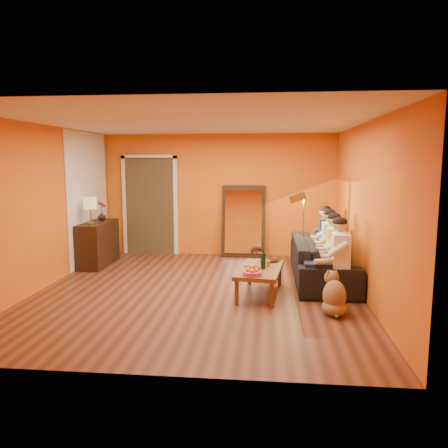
# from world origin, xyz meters

# --- Properties ---
(room_shell) EXTENTS (5.00, 5.50, 2.60)m
(room_shell) POSITION_xyz_m (0.00, 0.37, 1.30)
(room_shell) COLOR brown
(room_shell) RESTS_ON ground
(white_accent) EXTENTS (0.02, 1.90, 2.58)m
(white_accent) POSITION_xyz_m (-2.48, 1.75, 1.30)
(white_accent) COLOR white
(white_accent) RESTS_ON wall_left
(doorway_recess) EXTENTS (1.06, 0.30, 2.10)m
(doorway_recess) POSITION_xyz_m (-1.50, 2.83, 1.05)
(doorway_recess) COLOR #3F2D19
(doorway_recess) RESTS_ON floor
(door_jamb_left) EXTENTS (0.08, 0.06, 2.20)m
(door_jamb_left) POSITION_xyz_m (-2.07, 2.71, 1.05)
(door_jamb_left) COLOR white
(door_jamb_left) RESTS_ON wall_back
(door_jamb_right) EXTENTS (0.08, 0.06, 2.20)m
(door_jamb_right) POSITION_xyz_m (-0.93, 2.71, 1.05)
(door_jamb_right) COLOR white
(door_jamb_right) RESTS_ON wall_back
(door_header) EXTENTS (1.22, 0.06, 0.08)m
(door_header) POSITION_xyz_m (-1.50, 2.71, 2.12)
(door_header) COLOR white
(door_header) RESTS_ON wall_back
(mirror_frame) EXTENTS (0.92, 0.27, 1.51)m
(mirror_frame) POSITION_xyz_m (0.55, 2.63, 0.76)
(mirror_frame) COLOR black
(mirror_frame) RESTS_ON floor
(mirror_glass) EXTENTS (0.78, 0.21, 1.35)m
(mirror_glass) POSITION_xyz_m (0.55, 2.59, 0.76)
(mirror_glass) COLOR white
(mirror_glass) RESTS_ON mirror_frame
(sideboard) EXTENTS (0.44, 1.18, 0.85)m
(sideboard) POSITION_xyz_m (-2.24, 1.55, 0.42)
(sideboard) COLOR black
(sideboard) RESTS_ON floor
(table_lamp) EXTENTS (0.24, 0.24, 0.51)m
(table_lamp) POSITION_xyz_m (-2.24, 1.25, 1.10)
(table_lamp) COLOR beige
(table_lamp) RESTS_ON sideboard
(sofa) EXTENTS (2.42, 0.95, 0.71)m
(sofa) POSITION_xyz_m (2.00, 0.83, 0.35)
(sofa) COLOR black
(sofa) RESTS_ON floor
(coffee_table) EXTENTS (0.76, 1.29, 0.42)m
(coffee_table) POSITION_xyz_m (0.96, -0.10, 0.21)
(coffee_table) COLOR brown
(coffee_table) RESTS_ON floor
(floor_lamp) EXTENTS (0.33, 0.27, 1.44)m
(floor_lamp) POSITION_xyz_m (1.71, 1.30, 0.72)
(floor_lamp) COLOR #AD8D32
(floor_lamp) RESTS_ON floor
(dog) EXTENTS (0.41, 0.55, 0.59)m
(dog) POSITION_xyz_m (1.96, -0.85, 0.30)
(dog) COLOR olive
(dog) RESTS_ON floor
(person_far_left) EXTENTS (0.70, 0.44, 1.22)m
(person_far_left) POSITION_xyz_m (2.13, -0.17, 0.61)
(person_far_left) COLOR white
(person_far_left) RESTS_ON sofa
(person_mid_left) EXTENTS (0.70, 0.44, 1.22)m
(person_mid_left) POSITION_xyz_m (2.13, 0.38, 0.61)
(person_mid_left) COLOR #D9D648
(person_mid_left) RESTS_ON sofa
(person_mid_right) EXTENTS (0.70, 0.44, 1.22)m
(person_mid_right) POSITION_xyz_m (2.13, 0.93, 0.61)
(person_mid_right) COLOR #88BBD3
(person_mid_right) RESTS_ON sofa
(person_far_right) EXTENTS (0.70, 0.44, 1.22)m
(person_far_right) POSITION_xyz_m (2.13, 1.48, 0.61)
(person_far_right) COLOR #2E2D32
(person_far_right) RESTS_ON sofa
(fruit_bowl) EXTENTS (0.26, 0.26, 0.16)m
(fruit_bowl) POSITION_xyz_m (0.86, -0.55, 0.50)
(fruit_bowl) COLOR #CC4870
(fruit_bowl) RESTS_ON coffee_table
(wine_bottle) EXTENTS (0.07, 0.07, 0.31)m
(wine_bottle) POSITION_xyz_m (1.01, -0.15, 0.58)
(wine_bottle) COLOR black
(wine_bottle) RESTS_ON coffee_table
(tumbler) EXTENTS (0.11, 0.11, 0.08)m
(tumbler) POSITION_xyz_m (1.08, 0.02, 0.46)
(tumbler) COLOR #B27F3F
(tumbler) RESTS_ON coffee_table
(laptop) EXTENTS (0.43, 0.39, 0.03)m
(laptop) POSITION_xyz_m (1.14, 0.25, 0.43)
(laptop) COLOR black
(laptop) RESTS_ON coffee_table
(book_lower) EXTENTS (0.19, 0.24, 0.02)m
(book_lower) POSITION_xyz_m (0.78, -0.30, 0.43)
(book_lower) COLOR black
(book_lower) RESTS_ON coffee_table
(book_mid) EXTENTS (0.25, 0.29, 0.02)m
(book_mid) POSITION_xyz_m (0.79, -0.29, 0.45)
(book_mid) COLOR #B4142B
(book_mid) RESTS_ON book_lower
(book_upper) EXTENTS (0.25, 0.27, 0.02)m
(book_upper) POSITION_xyz_m (0.78, -0.31, 0.47)
(book_upper) COLOR black
(book_upper) RESTS_ON book_mid
(vase) EXTENTS (0.16, 0.16, 0.17)m
(vase) POSITION_xyz_m (-2.24, 1.80, 0.93)
(vase) COLOR black
(vase) RESTS_ON sideboard
(flowers) EXTENTS (0.17, 0.17, 0.39)m
(flowers) POSITION_xyz_m (-2.24, 1.80, 1.17)
(flowers) COLOR #B4142B
(flowers) RESTS_ON vase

